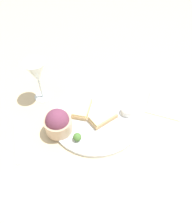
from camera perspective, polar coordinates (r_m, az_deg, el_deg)
ground_plane at (r=0.84m, az=-0.00°, el=-1.46°), size 4.00×4.00×0.00m
dinner_plate at (r=0.84m, az=-0.00°, el=-1.17°), size 0.35×0.35×0.01m
salad_bowl at (r=0.77m, az=-9.92°, el=-2.73°), size 0.10×0.10×0.10m
sauce_ramekin at (r=0.84m, az=8.34°, el=0.42°), size 0.05×0.05×0.03m
cheese_toast_near at (r=0.81m, az=1.61°, el=-1.55°), size 0.11×0.08×0.03m
cheese_toast_far at (r=0.84m, az=-3.63°, el=1.15°), size 0.12×0.09×0.03m
wine_glass at (r=0.86m, az=-15.26°, el=9.76°), size 0.08×0.08×0.18m
garnish at (r=0.76m, az=-4.92°, el=-6.54°), size 0.03×0.03×0.03m
napkin at (r=0.92m, az=17.52°, el=1.74°), size 0.15×0.16×0.01m
fork at (r=0.83m, az=-20.04°, el=-6.81°), size 0.13×0.16×0.01m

